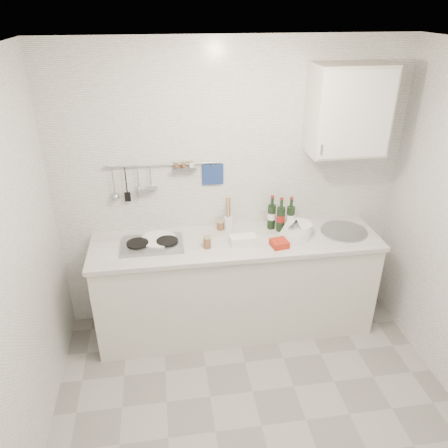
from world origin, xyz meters
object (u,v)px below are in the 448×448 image
plate_stack_hob (158,241)px  plate_stack_sink (297,230)px  wine_bottles (281,213)px  wall_cabinet (348,110)px  utensil_crock (228,222)px

plate_stack_hob → plate_stack_sink: 1.18m
plate_stack_sink → wine_bottles: wine_bottles is taller
wall_cabinet → plate_stack_sink: (-0.38, -0.13, -0.98)m
plate_stack_sink → utensil_crock: bearing=159.4°
wall_cabinet → plate_stack_sink: wall_cabinet is taller
plate_stack_hob → wine_bottles: 1.08m
plate_stack_sink → utensil_crock: utensil_crock is taller
wall_cabinet → wine_bottles: (-0.49, 0.01, -0.87)m
wall_cabinet → utensil_crock: size_ratio=2.22×
wall_cabinet → plate_stack_hob: bearing=-177.4°
wall_cabinet → plate_stack_hob: (-1.56, -0.07, -1.01)m
wall_cabinet → plate_stack_hob: 1.86m
plate_stack_hob → utensil_crock: 0.64m
plate_stack_sink → utensil_crock: (-0.56, 0.21, 0.02)m
wall_cabinet → wine_bottles: 1.00m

